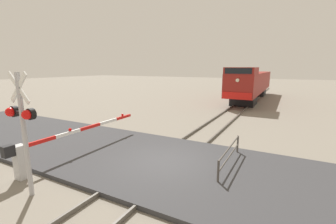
{
  "coord_description": "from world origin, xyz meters",
  "views": [
    {
      "loc": [
        4.32,
        -7.79,
        4.01
      ],
      "look_at": [
        -0.8,
        1.76,
        1.88
      ],
      "focal_mm": 24.38,
      "sensor_mm": 36.0,
      "label": 1
    }
  ],
  "objects_px": {
    "locomotive": "(251,83)",
    "guard_railing": "(230,154)",
    "crossing_signal": "(22,122)",
    "crossing_gate": "(46,147)"
  },
  "relations": [
    {
      "from": "locomotive",
      "to": "crossing_signal",
      "type": "distance_m",
      "value": 26.18
    },
    {
      "from": "locomotive",
      "to": "crossing_gate",
      "type": "bearing_deg",
      "value": -99.36
    },
    {
      "from": "crossing_gate",
      "to": "guard_railing",
      "type": "height_order",
      "value": "crossing_gate"
    },
    {
      "from": "locomotive",
      "to": "guard_railing",
      "type": "distance_m",
      "value": 21.3
    },
    {
      "from": "locomotive",
      "to": "crossing_gate",
      "type": "height_order",
      "value": "locomotive"
    },
    {
      "from": "crossing_gate",
      "to": "guard_railing",
      "type": "bearing_deg",
      "value": 27.85
    },
    {
      "from": "locomotive",
      "to": "crossing_signal",
      "type": "xyz_separation_m",
      "value": [
        -2.67,
        -26.05,
        0.35
      ]
    },
    {
      "from": "locomotive",
      "to": "guard_railing",
      "type": "bearing_deg",
      "value": -83.44
    },
    {
      "from": "crossing_signal",
      "to": "crossing_gate",
      "type": "bearing_deg",
      "value": 132.29
    },
    {
      "from": "crossing_signal",
      "to": "guard_railing",
      "type": "bearing_deg",
      "value": 44.08
    }
  ]
}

